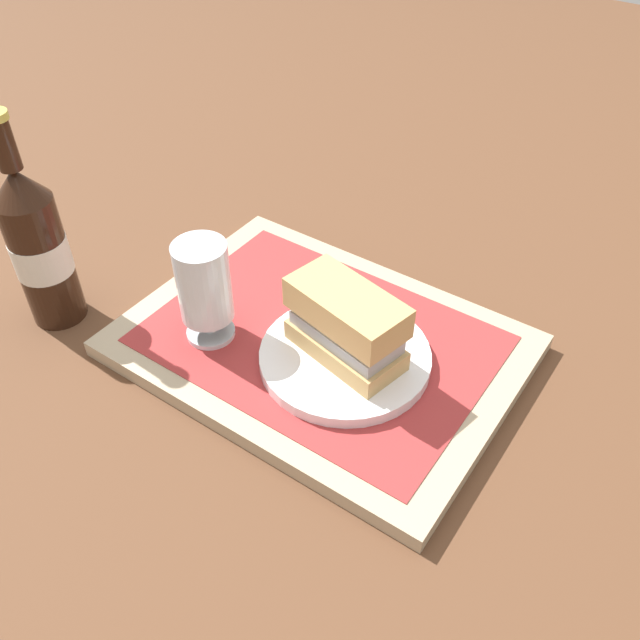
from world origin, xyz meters
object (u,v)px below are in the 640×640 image
object	(u,v)px
sandwich	(344,322)
plate	(345,357)
beer_glass	(204,286)
beer_bottle	(38,246)

from	to	relation	value
sandwich	plate	bearing A→B (deg)	-180.00
sandwich	beer_glass	bearing A→B (deg)	31.34
plate	beer_glass	size ratio (longest dim) A/B	1.52
beer_bottle	sandwich	bearing A→B (deg)	-161.51
plate	beer_bottle	xyz separation A→B (m)	(0.35, 0.11, 0.08)
beer_glass	beer_bottle	size ratio (longest dim) A/B	0.47
beer_bottle	plate	bearing A→B (deg)	-161.78
plate	beer_glass	world-z (taller)	beer_glass
beer_glass	plate	bearing A→B (deg)	-161.53
sandwich	beer_glass	size ratio (longest dim) A/B	1.12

